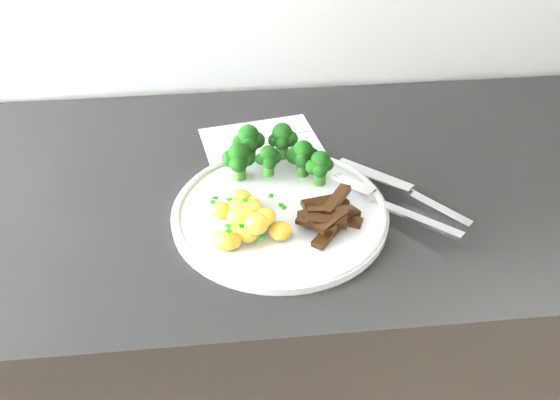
{
  "coord_description": "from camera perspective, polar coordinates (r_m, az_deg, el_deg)",
  "views": [
    {
      "loc": [
        -0.22,
        0.92,
        1.47
      ],
      "look_at": [
        -0.15,
        1.6,
        0.93
      ],
      "focal_mm": 39.62,
      "sensor_mm": 36.0,
      "label": 1
    }
  ],
  "objects": [
    {
      "name": "plate",
      "position": [
        0.88,
        -0.0,
        -1.08
      ],
      "size": [
        0.31,
        0.31,
        0.02
      ],
      "color": "silver",
      "rests_on": "counter"
    },
    {
      "name": "counter",
      "position": [
        1.27,
        2.35,
        -15.06
      ],
      "size": [
        2.41,
        0.6,
        0.9
      ],
      "color": "black",
      "rests_on": "ground"
    },
    {
      "name": "fork",
      "position": [
        0.89,
        10.81,
        -0.72
      ],
      "size": [
        0.16,
        0.17,
        0.02
      ],
      "color": "silver",
      "rests_on": "plate"
    },
    {
      "name": "beef_strips",
      "position": [
        0.86,
        4.58,
        -1.39
      ],
      "size": [
        0.1,
        0.11,
        0.03
      ],
      "color": "black",
      "rests_on": "plate"
    },
    {
      "name": "potatoes",
      "position": [
        0.84,
        -3.34,
        -1.81
      ],
      "size": [
        0.11,
        0.13,
        0.05
      ],
      "color": "gold",
      "rests_on": "plate"
    },
    {
      "name": "knife",
      "position": [
        0.93,
        12.63,
        0.1
      ],
      "size": [
        0.17,
        0.18,
        0.03
      ],
      "color": "silver",
      "rests_on": "plate"
    },
    {
      "name": "broccoli",
      "position": [
        0.93,
        -0.49,
        4.48
      ],
      "size": [
        0.17,
        0.11,
        0.07
      ],
      "color": "#29601D",
      "rests_on": "plate"
    },
    {
      "name": "recipe_paper",
      "position": [
        0.99,
        -0.81,
        3.36
      ],
      "size": [
        0.23,
        0.3,
        0.0
      ],
      "color": "white",
      "rests_on": "counter"
    }
  ]
}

